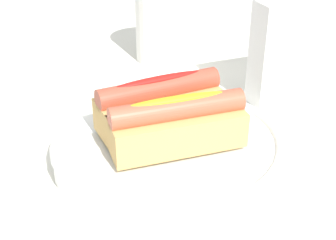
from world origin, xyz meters
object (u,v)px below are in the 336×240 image
at_px(serving_bowl, 168,146).
at_px(napkin_box, 290,52).
at_px(hotdog_back, 159,104).
at_px(hotdog_front, 178,125).
at_px(paper_towel_roll, 168,22).

xyz_separation_m(serving_bowl, napkin_box, (0.20, 0.13, 0.06)).
bearing_deg(serving_bowl, napkin_box, 32.45).
relative_size(hotdog_back, napkin_box, 1.05).
xyz_separation_m(hotdog_front, hotdog_back, (-0.01, 0.05, 0.00)).
height_order(hotdog_front, hotdog_back, same).
relative_size(paper_towel_roll, napkin_box, 0.89).
xyz_separation_m(hotdog_front, napkin_box, (0.19, 0.15, 0.01)).
bearing_deg(hotdog_front, paper_towel_roll, 81.89).
height_order(hotdog_back, napkin_box, napkin_box).
height_order(hotdog_front, paper_towel_roll, paper_towel_roll).
xyz_separation_m(serving_bowl, hotdog_back, (-0.01, 0.03, 0.04)).
height_order(serving_bowl, paper_towel_roll, paper_towel_roll).
distance_m(serving_bowl, hotdog_front, 0.05).
distance_m(paper_towel_roll, napkin_box, 0.24).
height_order(serving_bowl, napkin_box, napkin_box).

